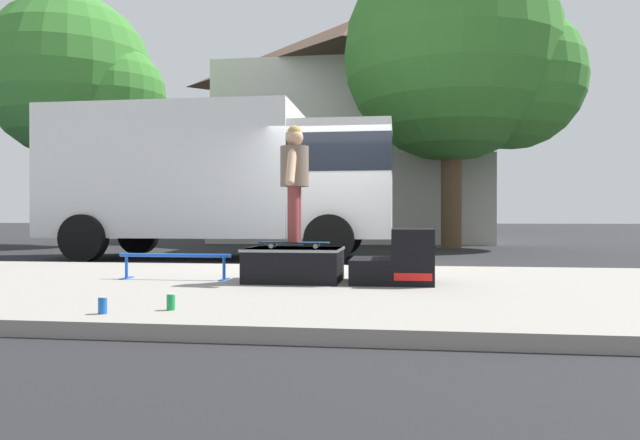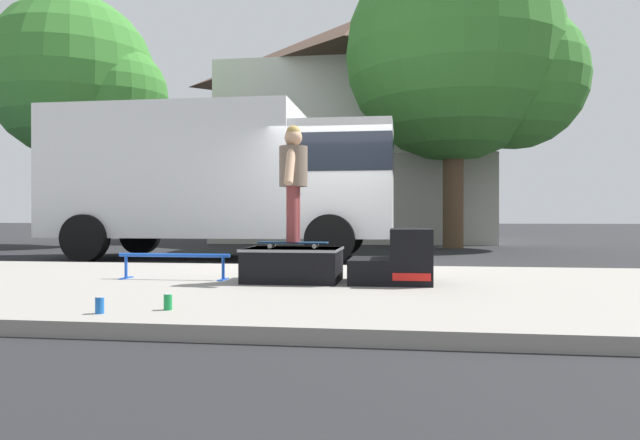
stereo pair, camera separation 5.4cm
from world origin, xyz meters
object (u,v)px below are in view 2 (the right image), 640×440
Objects in this scene: skate_box at (293,263)px; grind_rail at (174,260)px; street_tree_neighbour at (81,83)px; skateboard at (293,243)px; kicker_ramp at (398,260)px; skater_kid at (293,173)px; soda_can at (168,302)px; street_tree_main at (466,59)px; soda_can_b at (100,305)px; box_truck at (224,175)px.

skate_box is 1.42m from grind_rail.
grind_rail is 0.18× the size of street_tree_neighbour.
kicker_ramp is at bearing 1.76° from skateboard.
skater_kid is 2.46m from soda_can.
skate_box is at bearing -106.87° from street_tree_main.
skate_box reaches higher than soda_can_b.
soda_can is 0.02× the size of street_tree_main.
street_tree_main reaches higher than grind_rail.
grind_rail is (-2.60, 0.02, -0.02)m from kicker_ramp.
skater_kid is at bearing -89.10° from skateboard.
skater_kid is 10.41× the size of soda_can_b.
skater_kid reaches higher than soda_can.
soda_can_b is 0.02× the size of street_tree_main.
street_tree_neighbour is (-8.09, 9.38, 3.45)m from skater_kid.
box_truck is at bearing -37.33° from street_tree_neighbour.
skate_box is at bearing 101.83° from skater_kid.
soda_can is at bearing 28.20° from soda_can_b.
street_tree_neighbour is at bearing 121.03° from soda_can_b.
street_tree_neighbour reaches higher than box_truck.
box_truck reaches higher than soda_can_b.
kicker_ramp reaches higher than soda_can.
box_truck is at bearing 104.07° from soda_can.
skateboard is 11.24m from street_tree_main.
street_tree_main is 1.13× the size of street_tree_neighbour.
kicker_ramp is 2.78m from soda_can.
grind_rail is 10.72× the size of soda_can.
kicker_ramp is 0.12× the size of street_tree_neighbour.
skater_kid reaches higher than kicker_ramp.
street_tree_main is at bearing 2.24° from street_tree_neighbour.
skater_kid is at bearing -78.17° from skate_box.
soda_can is at bearing -75.93° from box_truck.
street_tree_main reaches higher than soda_can.
soda_can_b is at bearing -151.80° from soda_can.
street_tree_neighbour reaches higher than skateboard.
skateboard is at bearing -64.61° from box_truck.
grind_rail is at bearing 179.51° from kicker_ramp.
skate_box is 0.15× the size of box_truck.
box_truck is 0.94× the size of street_tree_neighbour.
grind_rail is 1.72× the size of skateboard.
soda_can_b is at bearing -79.65° from box_truck.
skate_box is 5.71m from box_truck.
grind_rail is 1.03× the size of skater_kid.
box_truck is (-1.78, 7.12, 1.52)m from soda_can.
skateboard reaches higher than grind_rail.
skater_kid is 0.19× the size of box_truck.
skater_kid is 0.16× the size of street_tree_main.
kicker_ramp is 0.68× the size of skater_kid.
street_tree_neighbour is at bearing 130.77° from skater_kid.
street_tree_main is at bearing 73.23° from skater_kid.
skateboard is (1.43, -0.06, 0.21)m from grind_rail.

